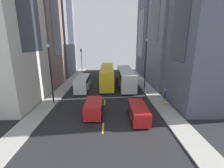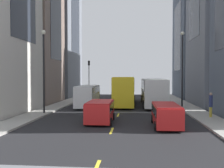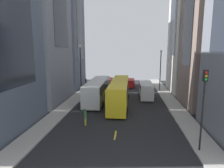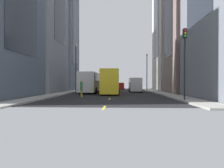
% 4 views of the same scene
% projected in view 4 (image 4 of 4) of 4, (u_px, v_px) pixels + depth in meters
% --- Properties ---
extents(ground_plane, '(41.79, 41.79, 0.00)m').
position_uv_depth(ground_plane, '(114.00, 92.00, 33.53)').
color(ground_plane, black).
extents(sidewalk_west, '(2.27, 44.00, 0.15)m').
position_uv_depth(sidewalk_west, '(72.00, 92.00, 33.84)').
color(sidewalk_west, '#9E9B93').
rests_on(sidewalk_west, ground).
extents(sidewalk_east, '(2.27, 44.00, 0.15)m').
position_uv_depth(sidewalk_east, '(156.00, 92.00, 33.22)').
color(sidewalk_east, '#9E9B93').
rests_on(sidewalk_east, ground).
extents(lane_stripe_0, '(0.16, 2.00, 0.01)m').
position_uv_depth(lane_stripe_0, '(104.00, 108.00, 12.55)').
color(lane_stripe_0, yellow).
rests_on(lane_stripe_0, ground).
extents(lane_stripe_1, '(0.16, 2.00, 0.01)m').
position_uv_depth(lane_stripe_1, '(110.00, 99.00, 19.54)').
color(lane_stripe_1, yellow).
rests_on(lane_stripe_1, ground).
extents(lane_stripe_2, '(0.16, 2.00, 0.01)m').
position_uv_depth(lane_stripe_2, '(112.00, 94.00, 26.54)').
color(lane_stripe_2, yellow).
rests_on(lane_stripe_2, ground).
extents(lane_stripe_3, '(0.16, 2.00, 0.01)m').
position_uv_depth(lane_stripe_3, '(114.00, 92.00, 33.53)').
color(lane_stripe_3, yellow).
rests_on(lane_stripe_3, ground).
extents(lane_stripe_4, '(0.16, 2.00, 0.01)m').
position_uv_depth(lane_stripe_4, '(115.00, 90.00, 40.53)').
color(lane_stripe_4, yellow).
rests_on(lane_stripe_4, ground).
extents(lane_stripe_5, '(0.16, 2.00, 0.01)m').
position_uv_depth(lane_stripe_5, '(115.00, 89.00, 47.52)').
color(lane_stripe_5, yellow).
rests_on(lane_stripe_5, ground).
extents(lane_stripe_6, '(0.16, 2.00, 0.01)m').
position_uv_depth(lane_stripe_6, '(116.00, 88.00, 54.51)').
color(lane_stripe_6, yellow).
rests_on(lane_stripe_6, ground).
extents(building_west_2, '(9.73, 8.12, 26.82)m').
position_uv_depth(building_west_2, '(55.00, 32.00, 42.43)').
color(building_west_2, '#4C5666').
rests_on(building_west_2, ground).
extents(building_east_1, '(8.43, 8.44, 26.40)m').
position_uv_depth(building_east_1, '(194.00, 12.00, 30.02)').
color(building_east_1, '#7A665B').
rests_on(building_east_1, ground).
extents(building_east_2, '(9.68, 9.91, 31.73)m').
position_uv_depth(building_east_2, '(178.00, 18.00, 39.99)').
color(building_east_2, beige).
rests_on(building_east_2, ground).
extents(city_bus_white, '(2.81, 11.85, 3.35)m').
position_uv_depth(city_bus_white, '(91.00, 81.00, 32.25)').
color(city_bus_white, silver).
rests_on(city_bus_white, ground).
extents(streetcar_yellow, '(2.70, 13.69, 3.59)m').
position_uv_depth(streetcar_yellow, '(111.00, 80.00, 30.35)').
color(streetcar_yellow, yellow).
rests_on(streetcar_yellow, ground).
extents(delivery_van_white, '(2.25, 6.18, 2.58)m').
position_uv_depth(delivery_van_white, '(135.00, 84.00, 34.65)').
color(delivery_van_white, white).
rests_on(delivery_van_white, ground).
extents(car_red_0, '(1.95, 4.69, 1.62)m').
position_uv_depth(car_red_0, '(100.00, 86.00, 45.85)').
color(car_red_0, red).
rests_on(car_red_0, ground).
extents(car_red_1, '(2.08, 4.03, 1.70)m').
position_uv_depth(car_red_1, '(120.00, 86.00, 44.53)').
color(car_red_1, red).
rests_on(car_red_1, ground).
extents(pedestrian_walking_far, '(0.31, 0.31, 2.07)m').
position_uv_depth(pedestrian_walking_far, '(82.00, 88.00, 21.82)').
color(pedestrian_walking_far, gold).
rests_on(pedestrian_walking_far, ground).
extents(pedestrian_crossing_near, '(0.31, 0.31, 2.12)m').
position_uv_depth(pedestrian_crossing_near, '(80.00, 84.00, 42.24)').
color(pedestrian_crossing_near, gold).
rests_on(pedestrian_crossing_near, ground).
extents(traffic_light_near_corner, '(0.32, 0.44, 6.51)m').
position_uv_depth(traffic_light_near_corner, '(185.00, 51.00, 16.79)').
color(traffic_light_near_corner, black).
rests_on(traffic_light_near_corner, ground).
extents(streetlamp_near, '(0.44, 0.44, 7.94)m').
position_uv_depth(streetlamp_near, '(147.00, 68.00, 40.52)').
color(streetlamp_near, black).
rests_on(streetlamp_near, ground).
extents(streetlamp_far, '(0.44, 0.44, 8.75)m').
position_uv_depth(streetlamp_far, '(76.00, 63.00, 34.47)').
color(streetlamp_far, black).
rests_on(streetlamp_far, ground).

